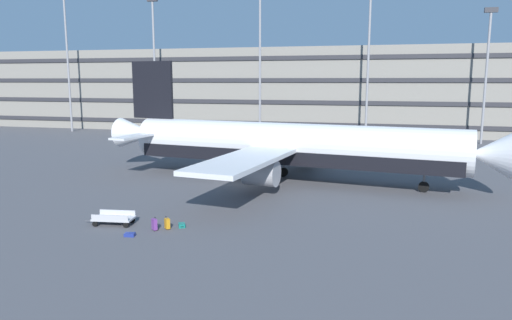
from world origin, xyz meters
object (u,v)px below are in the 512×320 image
(suitcase_scuffed, at_px, (182,225))
(backpack_teal, at_px, (154,224))
(airliner, at_px, (286,146))
(baggage_cart, at_px, (114,218))
(suitcase_laid_flat, at_px, (154,224))
(suitcase_black, at_px, (167,223))
(suitcase_orange, at_px, (130,235))

(suitcase_scuffed, relative_size, backpack_teal, 1.46)
(airliner, bearing_deg, baggage_cart, -116.75)
(backpack_teal, bearing_deg, suitcase_laid_flat, -61.54)
(airliner, xyz_separation_m, backpack_teal, (-5.53, -16.32, -3.10))
(suitcase_laid_flat, bearing_deg, suitcase_scuffed, 37.93)
(suitcase_black, height_order, backpack_teal, suitcase_black)
(airliner, height_order, suitcase_scuffed, airliner)
(suitcase_black, height_order, suitcase_orange, suitcase_black)
(airliner, height_order, suitcase_laid_flat, airliner)
(suitcase_orange, bearing_deg, backpack_teal, 74.50)
(suitcase_scuffed, height_order, baggage_cart, baggage_cart)
(suitcase_scuffed, bearing_deg, suitcase_orange, -132.45)
(suitcase_laid_flat, relative_size, baggage_cart, 0.25)
(airliner, height_order, baggage_cart, airliner)
(suitcase_laid_flat, relative_size, suitcase_scuffed, 1.17)
(suitcase_laid_flat, bearing_deg, backpack_teal, 118.46)
(suitcase_black, relative_size, baggage_cart, 0.26)
(suitcase_scuffed, bearing_deg, suitcase_laid_flat, -142.07)
(suitcase_orange, distance_m, backpack_teal, 2.17)
(suitcase_orange, xyz_separation_m, baggage_cart, (-2.22, 1.90, 0.31))
(suitcase_laid_flat, distance_m, suitcase_black, 0.80)
(suitcase_black, bearing_deg, backpack_teal, 168.32)
(airliner, distance_m, baggage_cart, 18.71)
(airliner, relative_size, suitcase_orange, 54.27)
(airliner, xyz_separation_m, suitcase_laid_flat, (-5.18, -16.96, -2.92))
(suitcase_orange, height_order, suitcase_scuffed, suitcase_scuffed)
(baggage_cart, bearing_deg, suitcase_laid_flat, -8.19)
(suitcase_scuffed, relative_size, baggage_cart, 0.22)
(airliner, bearing_deg, suitcase_orange, -108.35)
(airliner, bearing_deg, backpack_teal, -108.71)
(airliner, distance_m, suitcase_black, 17.39)
(airliner, distance_m, suitcase_orange, 19.66)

